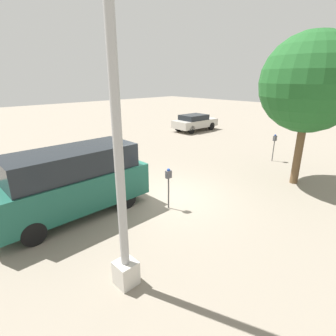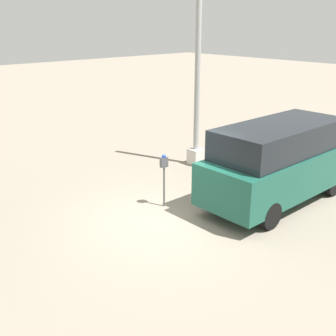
{
  "view_description": "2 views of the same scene",
  "coord_description": "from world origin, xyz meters",
  "px_view_note": "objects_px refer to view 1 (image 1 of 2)",
  "views": [
    {
      "loc": [
        6.15,
        6.47,
        4.27
      ],
      "look_at": [
        0.07,
        0.17,
        1.24
      ],
      "focal_mm": 28.0,
      "sensor_mm": 36.0,
      "label": 1
    },
    {
      "loc": [
        -6.27,
        -7.07,
        4.72
      ],
      "look_at": [
        0.22,
        0.17,
        1.28
      ],
      "focal_mm": 45.0,
      "sensor_mm": 36.0,
      "label": 2
    }
  ],
  "objects_px": {
    "street_tree": "(310,84)",
    "parking_meter_near": "(169,179)",
    "lamp_post": "(121,197)",
    "parked_van": "(72,181)",
    "parking_meter_far": "(274,141)",
    "car_distant": "(195,122)"
  },
  "relations": [
    {
      "from": "parking_meter_far",
      "to": "car_distant",
      "type": "relative_size",
      "value": 0.36
    },
    {
      "from": "lamp_post",
      "to": "street_tree",
      "type": "xyz_separation_m",
      "value": [
        -8.57,
        0.19,
        1.97
      ]
    },
    {
      "from": "car_distant",
      "to": "street_tree",
      "type": "height_order",
      "value": "street_tree"
    },
    {
      "from": "parking_meter_near",
      "to": "lamp_post",
      "type": "distance_m",
      "value": 3.76
    },
    {
      "from": "parking_meter_far",
      "to": "car_distant",
      "type": "height_order",
      "value": "parking_meter_far"
    },
    {
      "from": "parking_meter_near",
      "to": "car_distant",
      "type": "bearing_deg",
      "value": -133.24
    },
    {
      "from": "parking_meter_near",
      "to": "parked_van",
      "type": "distance_m",
      "value": 3.09
    },
    {
      "from": "car_distant",
      "to": "street_tree",
      "type": "bearing_deg",
      "value": -115.85
    },
    {
      "from": "parked_van",
      "to": "car_distant",
      "type": "relative_size",
      "value": 1.22
    },
    {
      "from": "parking_meter_near",
      "to": "lamp_post",
      "type": "height_order",
      "value": "lamp_post"
    },
    {
      "from": "parking_meter_far",
      "to": "car_distant",
      "type": "bearing_deg",
      "value": -102.6
    },
    {
      "from": "parking_meter_near",
      "to": "lamp_post",
      "type": "relative_size",
      "value": 0.25
    },
    {
      "from": "parking_meter_far",
      "to": "parked_van",
      "type": "xyz_separation_m",
      "value": [
        10.31,
        -1.81,
        0.11
      ]
    },
    {
      "from": "street_tree",
      "to": "parked_van",
      "type": "bearing_deg",
      "value": -25.94
    },
    {
      "from": "street_tree",
      "to": "parking_meter_near",
      "type": "bearing_deg",
      "value": -20.65
    },
    {
      "from": "parking_meter_near",
      "to": "street_tree",
      "type": "height_order",
      "value": "street_tree"
    },
    {
      "from": "lamp_post",
      "to": "car_distant",
      "type": "relative_size",
      "value": 1.46
    },
    {
      "from": "parking_meter_far",
      "to": "car_distant",
      "type": "xyz_separation_m",
      "value": [
        -3.51,
        -8.5,
        -0.34
      ]
    },
    {
      "from": "parking_meter_far",
      "to": "lamp_post",
      "type": "bearing_deg",
      "value": 19.61
    },
    {
      "from": "lamp_post",
      "to": "parked_van",
      "type": "height_order",
      "value": "lamp_post"
    },
    {
      "from": "parking_meter_near",
      "to": "car_distant",
      "type": "xyz_separation_m",
      "value": [
        -11.32,
        -8.51,
        -0.34
      ]
    },
    {
      "from": "parking_meter_far",
      "to": "street_tree",
      "type": "relative_size",
      "value": 0.24
    }
  ]
}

